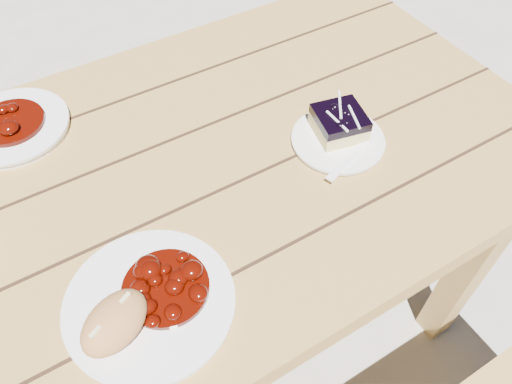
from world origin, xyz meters
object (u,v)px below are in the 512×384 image
bread_roll (115,322)px  dessert_plate (338,141)px  main_plate (150,304)px  blueberry_cake (339,123)px  picnic_table (57,283)px  second_plate (13,127)px

bread_roll → dessert_plate: (0.50, 0.15, -0.04)m
main_plate → blueberry_cake: blueberry_cake is taller
main_plate → bread_roll: bread_roll is taller
main_plate → picnic_table: bearing=119.3°
dessert_plate → second_plate: 0.64m
second_plate → blueberry_cake: bearing=-32.5°
picnic_table → blueberry_cake: blueberry_cake is taller
main_plate → dessert_plate: (0.45, 0.13, -0.00)m
dessert_plate → second_plate: bearing=145.9°
second_plate → bread_roll: bearing=-87.3°
main_plate → bread_roll: size_ratio=2.29×
picnic_table → bread_roll: size_ratio=18.39×
bread_roll → second_plate: (-0.02, 0.51, -0.04)m
picnic_table → second_plate: (0.05, 0.27, 0.17)m
dessert_plate → blueberry_cake: 0.03m
picnic_table → dessert_plate: size_ratio=11.53×
picnic_table → second_plate: size_ratio=9.35×
dessert_plate → picnic_table: bearing=170.9°
main_plate → blueberry_cake: 0.48m
bread_roll → dessert_plate: bread_roll is taller
bread_roll → second_plate: bread_roll is taller
dessert_plate → second_plate: second_plate is taller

